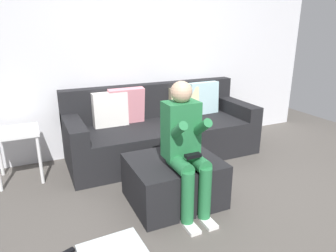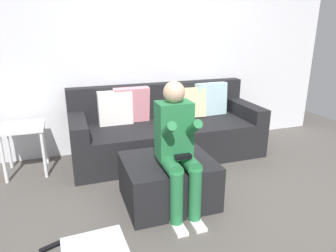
{
  "view_description": "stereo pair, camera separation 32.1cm",
  "coord_description": "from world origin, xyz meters",
  "px_view_note": "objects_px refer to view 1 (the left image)",
  "views": [
    {
      "loc": [
        -1.55,
        -1.97,
        1.65
      ],
      "look_at": [
        -0.22,
        0.95,
        0.59
      ],
      "focal_mm": 33.02,
      "sensor_mm": 36.0,
      "label": 1
    },
    {
      "loc": [
        -1.26,
        -2.09,
        1.65
      ],
      "look_at": [
        -0.22,
        0.95,
        0.59
      ],
      "focal_mm": 33.02,
      "sensor_mm": 36.0,
      "label": 2
    }
  ],
  "objects_px": {
    "person_seated": "(185,144)",
    "ottoman": "(174,180)",
    "couch_sectional": "(162,131)",
    "side_table": "(16,140)"
  },
  "relations": [
    {
      "from": "couch_sectional",
      "to": "person_seated",
      "type": "relative_size",
      "value": 2.02
    },
    {
      "from": "person_seated",
      "to": "side_table",
      "type": "relative_size",
      "value": 2.09
    },
    {
      "from": "person_seated",
      "to": "side_table",
      "type": "xyz_separation_m",
      "value": [
        -1.38,
        1.29,
        -0.19
      ]
    },
    {
      "from": "couch_sectional",
      "to": "side_table",
      "type": "xyz_separation_m",
      "value": [
        -1.7,
        0.01,
        0.14
      ]
    },
    {
      "from": "side_table",
      "to": "couch_sectional",
      "type": "bearing_deg",
      "value": -0.26
    },
    {
      "from": "person_seated",
      "to": "couch_sectional",
      "type": "bearing_deg",
      "value": 75.68
    },
    {
      "from": "ottoman",
      "to": "person_seated",
      "type": "height_order",
      "value": "person_seated"
    },
    {
      "from": "side_table",
      "to": "person_seated",
      "type": "bearing_deg",
      "value": -43.25
    },
    {
      "from": "ottoman",
      "to": "side_table",
      "type": "height_order",
      "value": "side_table"
    },
    {
      "from": "person_seated",
      "to": "ottoman",
      "type": "bearing_deg",
      "value": 97.18
    }
  ]
}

